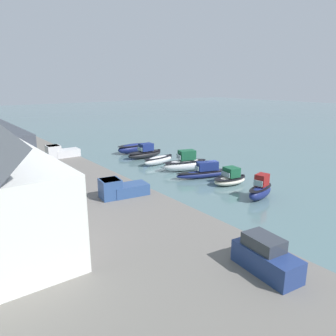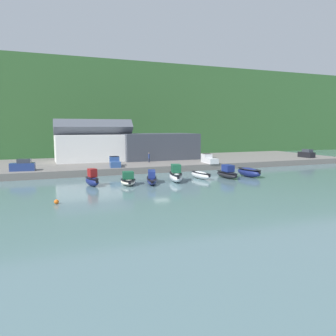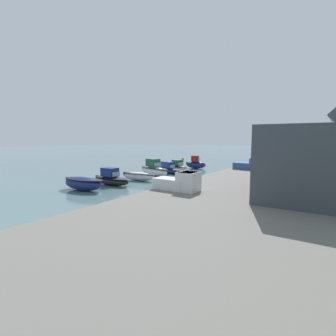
{
  "view_description": "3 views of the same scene",
  "coord_description": "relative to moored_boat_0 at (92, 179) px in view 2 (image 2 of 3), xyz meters",
  "views": [
    {
      "loc": [
        -31.09,
        30.94,
        12.25
      ],
      "look_at": [
        2.25,
        6.12,
        1.22
      ],
      "focal_mm": 35.0,
      "sensor_mm": 36.0,
      "label": 1
    },
    {
      "loc": [
        -17.6,
        -47.84,
        9.09
      ],
      "look_at": [
        3.18,
        5.26,
        1.93
      ],
      "focal_mm": 35.0,
      "sensor_mm": 36.0,
      "label": 2
    },
    {
      "loc": [
        38.78,
        28.6,
        6.5
      ],
      "look_at": [
        4.16,
        5.64,
        1.65
      ],
      "focal_mm": 28.0,
      "sensor_mm": 36.0,
      "label": 3
    }
  ],
  "objects": [
    {
      "name": "ground_plane",
      "position": [
        10.31,
        -3.1,
        -1.0
      ],
      "size": [
        320.0,
        320.0,
        0.0
      ],
      "primitive_type": "plane",
      "color": "slate"
    },
    {
      "name": "hillside_backdrop",
      "position": [
        10.31,
        79.76,
        13.57
      ],
      "size": [
        240.0,
        63.41,
        29.13
      ],
      "color": "#386633",
      "rests_on": "ground_plane"
    },
    {
      "name": "quay_promenade",
      "position": [
        10.31,
        23.0,
        -0.36
      ],
      "size": [
        110.26,
        26.68,
        1.27
      ],
      "color": "slate",
      "rests_on": "ground_plane"
    },
    {
      "name": "harbor_clubhouse",
      "position": [
        4.44,
        25.61,
        3.82
      ],
      "size": [
        17.7,
        8.82,
        9.63
      ],
      "color": "white",
      "rests_on": "quay_promenade"
    },
    {
      "name": "yacht_club_building",
      "position": [
        19.75,
        25.64,
        3.38
      ],
      "size": [
        18.26,
        11.88,
        6.21
      ],
      "color": "#3D424C",
      "rests_on": "quay_promenade"
    },
    {
      "name": "moored_boat_0",
      "position": [
        0.0,
        0.0,
        0.0
      ],
      "size": [
        2.38,
        4.46,
        2.71
      ],
      "rotation": [
        0.0,
        0.0,
        0.21
      ],
      "color": "navy",
      "rests_on": "ground_plane"
    },
    {
      "name": "moored_boat_1",
      "position": [
        5.42,
        -1.14,
        -0.24
      ],
      "size": [
        2.93,
        4.73,
        2.14
      ],
      "rotation": [
        0.0,
        0.0,
        -0.14
      ],
      "color": "white",
      "rests_on": "ground_plane"
    },
    {
      "name": "moored_boat_2",
      "position": [
        9.47,
        -0.77,
        -0.26
      ],
      "size": [
        3.96,
        8.16,
        2.1
      ],
      "rotation": [
        0.0,
        0.0,
        -0.31
      ],
      "color": "navy",
      "rests_on": "ground_plane"
    },
    {
      "name": "moored_boat_3",
      "position": [
        13.71,
        -0.84,
        0.08
      ],
      "size": [
        3.67,
        6.82,
        2.9
      ],
      "rotation": [
        0.0,
        0.0,
        -0.27
      ],
      "color": "white",
      "rests_on": "ground_plane"
    },
    {
      "name": "moored_boat_4",
      "position": [
        18.9,
        0.15,
        -0.31
      ],
      "size": [
        2.27,
        5.68,
        1.29
      ],
      "rotation": [
        0.0,
        0.0,
        0.13
      ],
      "color": "silver",
      "rests_on": "ground_plane"
    },
    {
      "name": "moored_boat_5",
      "position": [
        23.82,
        -0.63,
        -0.14
      ],
      "size": [
        2.11,
        6.24,
        2.37
      ],
      "rotation": [
        0.0,
        0.0,
        -0.01
      ],
      "color": "black",
      "rests_on": "ground_plane"
    },
    {
      "name": "moored_boat_6",
      "position": [
        28.29,
        -0.9,
        -0.12
      ],
      "size": [
        2.84,
        6.15,
        1.66
      ],
      "rotation": [
        0.0,
        0.0,
        0.08
      ],
      "color": "navy",
      "rests_on": "ground_plane"
    },
    {
      "name": "parked_car_0",
      "position": [
        -10.32,
        12.84,
        1.19
      ],
      "size": [
        4.38,
        2.26,
        2.16
      ],
      "rotation": [
        0.0,
        0.0,
        1.46
      ],
      "color": "navy",
      "rests_on": "quay_promenade"
    },
    {
      "name": "parked_car_1",
      "position": [
        56.77,
        14.45,
        1.19
      ],
      "size": [
        2.01,
        4.28,
        2.16
      ],
      "rotation": [
        0.0,
        0.0,
        0.05
      ],
      "color": "black",
      "rests_on": "quay_promenade"
    },
    {
      "name": "pickup_truck_0",
      "position": [
        27.03,
        12.28,
        1.09
      ],
      "size": [
        2.08,
        4.77,
        1.9
      ],
      "rotation": [
        0.0,
        0.0,
        -0.02
      ],
      "color": "silver",
      "rests_on": "quay_promenade"
    },
    {
      "name": "pickup_truck_1",
      "position": [
        6.46,
        13.44,
        1.09
      ],
      "size": [
        2.57,
        4.94,
        1.9
      ],
      "rotation": [
        0.0,
        0.0,
        -0.13
      ],
      "color": "#2D4C84",
      "rests_on": "quay_promenade"
    },
    {
      "name": "person_on_quay",
      "position": [
        15.21,
        18.15,
        1.37
      ],
      "size": [
        0.4,
        0.4,
        2.14
      ],
      "color": "#232838",
      "rests_on": "quay_promenade"
    },
    {
      "name": "mooring_buoy_0",
      "position": [
        -5.78,
        -10.75,
        -0.71
      ],
      "size": [
        0.57,
        0.57,
        0.57
      ],
      "color": "orange",
      "rests_on": "ground_plane"
    }
  ]
}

